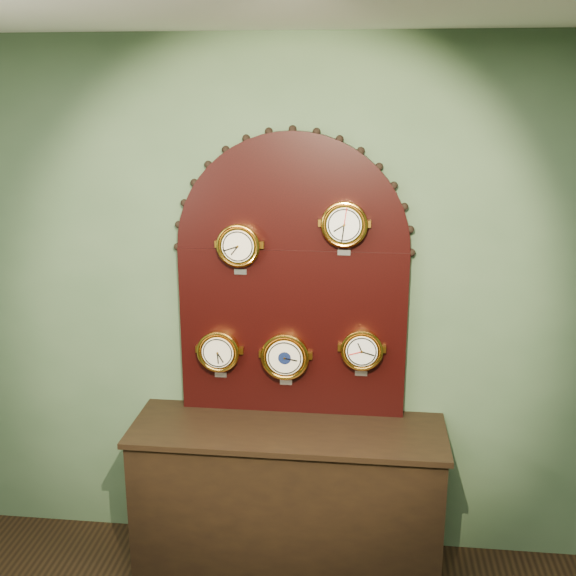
# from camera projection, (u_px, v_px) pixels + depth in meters

# --- Properties ---
(wall_back) EXTENTS (4.00, 0.00, 4.00)m
(wall_back) POSITION_uv_depth(u_px,v_px,m) (293.00, 308.00, 3.78)
(wall_back) COLOR #435C3F
(wall_back) RESTS_ON ground
(shop_counter) EXTENTS (1.60, 0.50, 0.80)m
(shop_counter) POSITION_uv_depth(u_px,v_px,m) (288.00, 501.00, 3.79)
(shop_counter) COLOR black
(shop_counter) RESTS_ON ground_plane
(display_board) EXTENTS (1.26, 0.06, 1.53)m
(display_board) POSITION_uv_depth(u_px,v_px,m) (292.00, 269.00, 3.67)
(display_board) COLOR black
(display_board) RESTS_ON shop_counter
(roman_clock) EXTENTS (0.22, 0.08, 0.27)m
(roman_clock) POSITION_uv_depth(u_px,v_px,m) (239.00, 245.00, 3.60)
(roman_clock) COLOR gold
(roman_clock) RESTS_ON display_board
(arabic_clock) EXTENTS (0.23, 0.08, 0.28)m
(arabic_clock) POSITION_uv_depth(u_px,v_px,m) (344.00, 224.00, 3.51)
(arabic_clock) COLOR gold
(arabic_clock) RESTS_ON display_board
(hygrometer) EXTENTS (0.23, 0.08, 0.28)m
(hygrometer) POSITION_uv_depth(u_px,v_px,m) (219.00, 351.00, 3.77)
(hygrometer) COLOR gold
(hygrometer) RESTS_ON display_board
(barometer) EXTENTS (0.26, 0.08, 0.31)m
(barometer) POSITION_uv_depth(u_px,v_px,m) (285.00, 356.00, 3.73)
(barometer) COLOR gold
(barometer) RESTS_ON display_board
(tide_clock) EXTENTS (0.22, 0.08, 0.27)m
(tide_clock) POSITION_uv_depth(u_px,v_px,m) (362.00, 349.00, 3.68)
(tide_clock) COLOR gold
(tide_clock) RESTS_ON display_board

